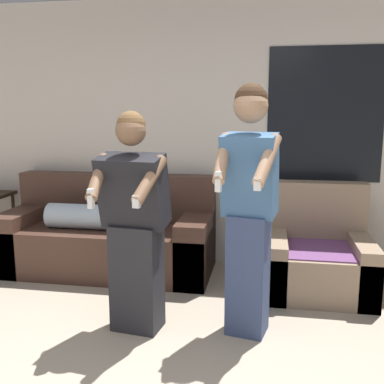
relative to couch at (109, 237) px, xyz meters
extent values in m
cube|color=silver|center=(0.84, 0.46, 1.01)|extent=(6.52, 0.06, 2.70)
cube|color=black|center=(2.09, 0.42, 1.21)|extent=(1.10, 0.01, 1.30)
cube|color=#472D23|center=(0.00, -0.05, -0.11)|extent=(2.07, 0.85, 0.46)
cube|color=#472D23|center=(0.00, 0.27, 0.37)|extent=(2.07, 0.22, 0.48)
cube|color=#472D23|center=(-0.90, -0.05, -0.04)|extent=(0.28, 0.85, 0.60)
cube|color=#472D23|center=(0.90, -0.05, -0.04)|extent=(0.28, 0.85, 0.60)
cylinder|color=silver|center=(0.00, -0.15, 0.24)|extent=(1.10, 0.24, 0.24)
cube|color=#937A60|center=(2.02, -0.20, -0.14)|extent=(0.91, 0.87, 0.40)
cube|color=#937A60|center=(2.02, 0.13, 0.33)|extent=(0.91, 0.20, 0.53)
cube|color=#937A60|center=(1.65, -0.20, -0.09)|extent=(0.18, 0.87, 0.50)
cube|color=#937A60|center=(2.38, -0.20, -0.09)|extent=(0.18, 0.87, 0.50)
cube|color=#704275|center=(2.02, -0.25, 0.07)|extent=(0.78, 0.70, 0.01)
cylinder|color=#332319|center=(-1.25, 0.36, 0.00)|extent=(0.04, 0.04, 0.67)
cube|color=#28282D|center=(0.64, -1.15, 0.06)|extent=(0.37, 0.28, 0.79)
cube|color=black|center=(0.63, -1.18, 0.70)|extent=(0.50, 0.38, 0.54)
sphere|color=brown|center=(0.63, -1.20, 1.12)|extent=(0.21, 0.21, 0.21)
sphere|color=brown|center=(0.63, -1.19, 1.16)|extent=(0.20, 0.20, 0.20)
cylinder|color=brown|center=(0.43, -1.30, 0.82)|extent=(0.10, 0.36, 0.30)
cube|color=white|center=(0.44, -1.46, 0.70)|extent=(0.04, 0.04, 0.13)
cylinder|color=brown|center=(0.80, -1.35, 0.82)|extent=(0.19, 0.36, 0.30)
cube|color=white|center=(0.75, -1.50, 0.70)|extent=(0.05, 0.04, 0.08)
cube|color=#384770|center=(1.44, -1.07, 0.10)|extent=(0.31, 0.29, 0.88)
cube|color=#3D6693|center=(1.44, -1.09, 0.82)|extent=(0.41, 0.35, 0.58)
sphere|color=#A37A5B|center=(1.43, -1.10, 1.29)|extent=(0.23, 0.23, 0.23)
sphere|color=#3D2819|center=(1.43, -1.09, 1.33)|extent=(0.22, 0.22, 0.22)
cylinder|color=#A37A5B|center=(1.26, -1.20, 0.95)|extent=(0.10, 0.36, 0.33)
cube|color=white|center=(1.25, -1.35, 0.81)|extent=(0.04, 0.04, 0.13)
cylinder|color=#A37A5B|center=(1.55, -1.27, 0.95)|extent=(0.20, 0.36, 0.33)
cube|color=white|center=(1.50, -1.41, 0.81)|extent=(0.05, 0.04, 0.08)
camera|label=1|loc=(1.56, -4.15, 1.26)|focal=42.00mm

